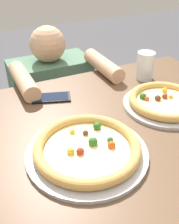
{
  "coord_description": "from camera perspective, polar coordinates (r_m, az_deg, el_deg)",
  "views": [
    {
      "loc": [
        -0.37,
        -0.62,
        1.28
      ],
      "look_at": [
        -0.04,
        0.06,
        0.78
      ],
      "focal_mm": 42.35,
      "sensor_mm": 36.0,
      "label": 1
    }
  ],
  "objects": [
    {
      "name": "pizza_far",
      "position": [
        1.02,
        15.92,
        2.14
      ],
      "size": [
        0.31,
        0.31,
        0.04
      ],
      "color": "#B7B7BC",
      "rests_on": "dining_table"
    },
    {
      "name": "diner_seated",
      "position": [
        1.56,
        -7.45,
        -1.14
      ],
      "size": [
        0.44,
        0.54,
        0.93
      ],
      "color": "#333847",
      "rests_on": "ground"
    },
    {
      "name": "dining_table",
      "position": [
        0.97,
        3.63,
        -8.55
      ],
      "size": [
        1.22,
        0.84,
        0.75
      ],
      "color": "brown",
      "rests_on": "ground"
    },
    {
      "name": "water_cup_clear",
      "position": [
        1.21,
        11.92,
        9.82
      ],
      "size": [
        0.08,
        0.08,
        0.12
      ],
      "color": "silver",
      "rests_on": "dining_table"
    },
    {
      "name": "cell_phone",
      "position": [
        1.05,
        -8.24,
        3.12
      ],
      "size": [
        0.17,
        0.12,
        0.01
      ],
      "color": "black",
      "rests_on": "dining_table"
    },
    {
      "name": "pizza_near",
      "position": [
        0.77,
        -0.52,
        -7.93
      ],
      "size": [
        0.36,
        0.36,
        0.04
      ],
      "color": "#B7B7BC",
      "rests_on": "dining_table"
    }
  ]
}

